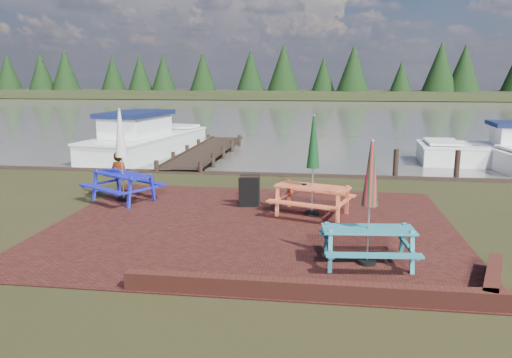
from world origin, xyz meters
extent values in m
plane|color=black|center=(0.00, 0.00, 0.00)|extent=(120.00, 120.00, 0.00)
cube|color=#361411|center=(0.00, 1.00, 0.01)|extent=(9.00, 7.50, 0.02)
cube|color=#4C1E16|center=(1.50, -2.60, 0.15)|extent=(6.00, 0.22, 0.30)
cube|color=#4C1E16|center=(4.30, -1.80, 0.15)|extent=(0.82, 1.77, 0.30)
cube|color=#4A4840|center=(0.00, 37.00, 0.00)|extent=(120.00, 60.00, 0.02)
cube|color=black|center=(0.00, 66.00, 0.50)|extent=(120.00, 10.00, 1.20)
cube|color=teal|center=(2.39, -1.02, 0.67)|extent=(1.67, 0.78, 0.04)
cube|color=teal|center=(2.45, -1.63, 0.40)|extent=(1.63, 0.37, 0.04)
cube|color=teal|center=(2.33, -0.42, 0.40)|extent=(1.63, 0.37, 0.04)
cube|color=teal|center=(1.69, -1.09, 0.33)|extent=(0.20, 1.40, 0.67)
cube|color=teal|center=(3.09, -0.96, 0.33)|extent=(0.20, 1.40, 0.67)
cylinder|color=black|center=(2.39, -1.02, 0.04)|extent=(0.32, 0.32, 0.09)
cylinder|color=#B2B2B7|center=(2.39, -1.02, 1.12)|extent=(0.03, 0.03, 2.25)
cone|color=red|center=(2.39, -1.02, 1.66)|extent=(0.29, 0.29, 1.12)
cube|color=#E2613A|center=(1.32, 2.05, 0.72)|extent=(1.88, 1.20, 0.04)
cube|color=#E2613A|center=(1.11, 1.43, 0.44)|extent=(1.73, 0.78, 0.04)
cube|color=#E2613A|center=(1.53, 2.68, 0.44)|extent=(1.73, 0.78, 0.04)
cube|color=#E2613A|center=(0.60, 2.29, 0.36)|extent=(0.56, 1.46, 0.72)
cube|color=#E2613A|center=(2.04, 1.81, 0.36)|extent=(0.56, 1.46, 0.72)
cylinder|color=black|center=(1.32, 2.05, 0.05)|extent=(0.35, 0.35, 0.10)
cylinder|color=#B2B2B7|center=(1.32, 2.05, 1.22)|extent=(0.03, 0.03, 2.43)
cone|color=#0F3716|center=(1.32, 2.05, 1.80)|extent=(0.31, 0.31, 1.22)
cube|color=#171AAD|center=(-3.80, 2.85, 0.73)|extent=(1.88, 1.52, 0.04)
cube|color=#171AAD|center=(-4.15, 2.28, 0.45)|extent=(1.64, 1.13, 0.04)
cube|color=#171AAD|center=(-3.45, 3.42, 0.45)|extent=(1.64, 1.13, 0.04)
cube|color=#171AAD|center=(-4.46, 3.25, 0.37)|extent=(0.87, 1.36, 0.73)
cube|color=#171AAD|center=(-3.14, 2.45, 0.37)|extent=(0.87, 1.36, 0.73)
cylinder|color=black|center=(-3.80, 2.85, 0.05)|extent=(0.36, 0.36, 0.10)
cylinder|color=#B2B2B7|center=(-3.80, 2.85, 1.24)|extent=(0.04, 0.04, 2.48)
cone|color=beige|center=(-3.80, 2.85, 1.83)|extent=(0.32, 0.32, 1.24)
cube|color=black|center=(-0.31, 2.49, 0.42)|extent=(0.53, 0.27, 0.82)
cube|color=black|center=(-0.31, 2.77, 0.42)|extent=(0.53, 0.27, 0.82)
cube|color=black|center=(-0.31, 2.63, 0.82)|extent=(0.51, 0.11, 0.03)
cube|color=black|center=(-3.50, 11.50, 0.12)|extent=(1.60, 9.00, 0.06)
cube|color=black|center=(-4.25, 11.50, 0.17)|extent=(0.08, 9.00, 0.08)
cube|color=black|center=(-2.75, 11.50, 0.17)|extent=(0.08, 9.00, 0.08)
cylinder|color=black|center=(-4.30, 7.00, -0.10)|extent=(0.16, 0.16, 1.00)
cylinder|color=black|center=(-2.70, 7.00, -0.10)|extent=(0.16, 0.16, 1.00)
cube|color=white|center=(-6.38, 11.81, 0.15)|extent=(3.69, 7.77, 1.07)
cube|color=white|center=(-6.38, 11.81, 0.70)|extent=(3.77, 7.92, 0.09)
cube|color=white|center=(-6.52, 10.92, 1.22)|extent=(2.31, 3.38, 0.91)
cube|color=#10183D|center=(-6.52, 10.92, 1.73)|extent=(2.58, 3.86, 0.19)
cube|color=white|center=(-5.93, 14.61, 0.84)|extent=(2.36, 1.67, 0.11)
cube|color=white|center=(8.93, 11.18, 0.11)|extent=(6.99, 2.71, 0.92)
cube|color=white|center=(8.93, 11.18, 0.58)|extent=(7.13, 2.77, 0.07)
cube|color=white|center=(6.32, 11.30, 0.70)|extent=(1.33, 2.09, 0.09)
imported|color=gray|center=(-5.13, 5.72, 0.89)|extent=(0.72, 0.55, 1.77)
camera|label=1|loc=(1.57, -9.71, 3.35)|focal=35.00mm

